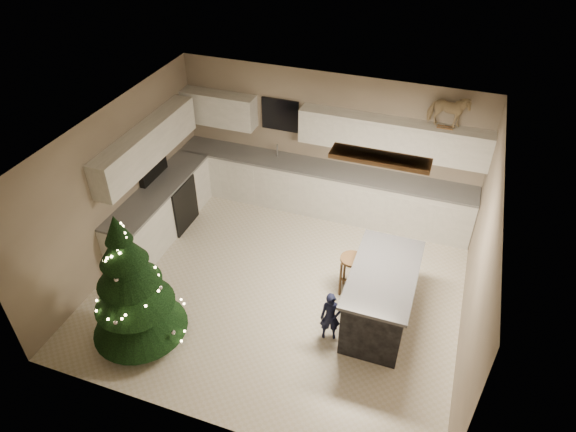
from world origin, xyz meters
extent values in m
plane|color=beige|center=(0.00, 0.00, 0.00)|extent=(5.50, 5.50, 0.00)
cube|color=tan|center=(0.00, 2.50, 1.30)|extent=(5.50, 0.02, 2.60)
cube|color=tan|center=(0.00, -2.50, 1.30)|extent=(5.50, 0.02, 2.60)
cube|color=tan|center=(-2.75, 0.00, 1.30)|extent=(0.02, 5.00, 2.60)
cube|color=tan|center=(2.75, 0.00, 1.30)|extent=(0.02, 5.00, 2.60)
cube|color=silver|center=(0.00, 0.00, 2.60)|extent=(5.50, 5.00, 0.02)
cube|color=brown|center=(1.30, 0.10, 2.55)|extent=(1.25, 0.32, 0.06)
cube|color=white|center=(1.30, 0.10, 2.52)|extent=(1.15, 0.24, 0.02)
cube|color=white|center=(0.00, 2.20, 0.45)|extent=(5.48, 0.60, 0.90)
cube|color=white|center=(-2.45, 0.60, 0.45)|extent=(0.60, 2.60, 0.90)
cube|color=slate|center=(0.00, 2.19, 0.92)|extent=(5.48, 0.62, 0.04)
cube|color=slate|center=(-2.44, 0.60, 0.92)|extent=(0.62, 2.60, 0.04)
cube|color=white|center=(-2.05, 2.33, 1.70)|extent=(1.40, 0.35, 0.60)
cube|color=white|center=(1.15, 2.33, 1.70)|extent=(3.20, 0.35, 0.60)
cube|color=white|center=(-2.58, 0.72, 1.70)|extent=(0.35, 2.60, 0.60)
cube|color=black|center=(-0.90, 2.47, 1.70)|extent=(0.70, 0.04, 0.60)
cube|color=#99999E|center=(-0.90, 2.20, 0.90)|extent=(0.55, 0.40, 0.06)
cylinder|color=#99999E|center=(-0.90, 2.30, 1.06)|extent=(0.03, 0.03, 0.24)
cube|color=black|center=(-2.43, 0.90, 0.45)|extent=(0.64, 0.75, 0.90)
cube|color=black|center=(-2.68, 0.90, 1.05)|extent=(0.10, 0.75, 0.30)
cube|color=black|center=(1.59, -0.17, 0.45)|extent=(0.80, 1.60, 0.90)
cube|color=#323137|center=(1.59, -0.17, 0.93)|extent=(0.90, 1.70, 0.05)
cylinder|color=brown|center=(1.05, 0.26, 0.67)|extent=(0.36, 0.36, 0.04)
cylinder|color=brown|center=(0.92, 0.14, 0.32)|extent=(0.04, 0.04, 0.65)
cylinder|color=brown|center=(1.18, 0.14, 0.32)|extent=(0.04, 0.04, 0.65)
cylinder|color=brown|center=(0.92, 0.39, 0.32)|extent=(0.04, 0.04, 0.65)
cylinder|color=brown|center=(1.18, 0.39, 0.32)|extent=(0.04, 0.04, 0.65)
cube|color=brown|center=(1.05, 0.26, 0.21)|extent=(0.28, 0.03, 0.03)
cylinder|color=#3F2816|center=(-1.50, -1.60, 0.14)|extent=(0.12, 0.12, 0.29)
cone|color=black|center=(-1.50, -1.60, 0.53)|extent=(1.30, 1.30, 0.67)
cone|color=black|center=(-1.50, -1.60, 0.96)|extent=(1.07, 1.07, 0.58)
cone|color=black|center=(-1.50, -1.60, 1.34)|extent=(0.84, 0.84, 0.53)
cone|color=black|center=(-1.50, -1.60, 1.68)|extent=(0.61, 0.61, 0.48)
cone|color=black|center=(-1.50, -1.60, 1.97)|extent=(0.35, 0.35, 0.38)
sphere|color=#FFD88C|center=(-0.82, -1.60, 0.24)|extent=(0.03, 0.03, 0.03)
sphere|color=#FFD88C|center=(-0.89, -1.35, 0.29)|extent=(0.03, 0.03, 0.03)
sphere|color=#FFD88C|center=(-1.03, -1.16, 0.34)|extent=(0.03, 0.03, 0.03)
sphere|color=#FFD88C|center=(-1.24, -1.03, 0.39)|extent=(0.03, 0.03, 0.03)
sphere|color=#FFD88C|center=(-1.47, -0.99, 0.44)|extent=(0.03, 0.03, 0.03)
sphere|color=#FFD88C|center=(-1.69, -1.03, 0.49)|extent=(0.03, 0.03, 0.03)
sphere|color=#FFD88C|center=(-1.88, -1.16, 0.54)|extent=(0.03, 0.03, 0.03)
sphere|color=#FFD88C|center=(-2.00, -1.33, 0.58)|extent=(0.03, 0.03, 0.03)
sphere|color=#FFD88C|center=(-2.04, -1.54, 0.63)|extent=(0.03, 0.03, 0.03)
sphere|color=#FFD88C|center=(-2.01, -1.74, 0.68)|extent=(0.03, 0.03, 0.03)
sphere|color=#FFD88C|center=(-1.91, -1.91, 0.73)|extent=(0.03, 0.03, 0.03)
sphere|color=#FFD88C|center=(-1.76, -2.02, 0.78)|extent=(0.03, 0.03, 0.03)
sphere|color=#FFD88C|center=(-1.59, -2.07, 0.83)|extent=(0.03, 0.03, 0.03)
sphere|color=#FFD88C|center=(-1.41, -2.05, 0.88)|extent=(0.03, 0.03, 0.03)
sphere|color=#FFD88C|center=(-1.26, -1.97, 0.93)|extent=(0.03, 0.03, 0.03)
sphere|color=#FFD88C|center=(-1.16, -1.84, 0.98)|extent=(0.03, 0.03, 0.03)
sphere|color=#FFD88C|center=(-1.11, -1.69, 1.03)|extent=(0.03, 0.03, 0.03)
sphere|color=#FFD88C|center=(-1.12, -1.54, 1.08)|extent=(0.03, 0.03, 0.03)
sphere|color=#FFD88C|center=(-1.18, -1.41, 1.13)|extent=(0.03, 0.03, 0.03)
sphere|color=#FFD88C|center=(-1.28, -1.32, 1.18)|extent=(0.03, 0.03, 0.03)
sphere|color=#FFD88C|center=(-1.41, -1.27, 1.23)|extent=(0.03, 0.03, 0.03)
sphere|color=#FFD88C|center=(-1.53, -1.28, 1.27)|extent=(0.03, 0.03, 0.03)
sphere|color=#FFD88C|center=(-1.64, -1.33, 1.32)|extent=(0.03, 0.03, 0.03)
sphere|color=#FFD88C|center=(-1.72, -1.41, 1.37)|extent=(0.03, 0.03, 0.03)
sphere|color=#FFD88C|center=(-1.76, -1.51, 1.42)|extent=(0.03, 0.03, 0.03)
sphere|color=#FFD88C|center=(-1.76, -1.61, 1.47)|extent=(0.03, 0.03, 0.03)
sphere|color=#FFD88C|center=(-1.72, -1.69, 1.52)|extent=(0.03, 0.03, 0.03)
sphere|color=#FFD88C|center=(-1.66, -1.76, 1.57)|extent=(0.03, 0.03, 0.03)
sphere|color=#FFD88C|center=(-1.58, -1.79, 1.62)|extent=(0.03, 0.03, 0.03)
sphere|color=#FFD88C|center=(-1.51, -1.78, 1.67)|extent=(0.03, 0.03, 0.03)
sphere|color=#FFD88C|center=(-1.45, -1.76, 1.72)|extent=(0.03, 0.03, 0.03)
sphere|color=#FFD88C|center=(-1.40, -1.71, 1.77)|extent=(0.03, 0.03, 0.03)
sphere|color=#FFD88C|center=(-1.38, -1.66, 1.82)|extent=(0.03, 0.03, 0.03)
sphere|color=#FFD88C|center=(-1.39, -1.61, 1.87)|extent=(0.03, 0.03, 0.03)
sphere|color=#FFD88C|center=(-1.41, -1.57, 1.91)|extent=(0.03, 0.03, 0.03)
sphere|color=#FFD88C|center=(-1.44, -1.55, 1.96)|extent=(0.03, 0.03, 0.03)
sphere|color=#FFD88C|center=(-1.47, -1.54, 2.01)|extent=(0.03, 0.03, 0.03)
sphere|color=silver|center=(-0.92, -1.60, 0.38)|extent=(0.07, 0.07, 0.07)
sphere|color=silver|center=(-1.81, -1.19, 0.58)|extent=(0.07, 0.07, 0.07)
sphere|color=silver|center=(-1.64, -2.02, 0.77)|extent=(0.07, 0.07, 0.07)
sphere|color=silver|center=(-1.15, -1.48, 0.96)|extent=(0.07, 0.07, 0.07)
sphere|color=silver|center=(-1.75, -1.42, 1.15)|extent=(0.07, 0.07, 0.07)
sphere|color=silver|center=(-1.50, -1.84, 1.34)|extent=(0.07, 0.07, 0.07)
sphere|color=silver|center=(-1.37, -1.50, 1.53)|extent=(0.07, 0.07, 0.07)
sphere|color=silver|center=(-1.60, -1.57, 1.73)|extent=(0.07, 0.07, 0.07)
sphere|color=silver|center=(-1.49, -1.63, 1.92)|extent=(0.07, 0.07, 0.07)
imported|color=black|center=(1.00, -0.71, 0.40)|extent=(0.34, 0.27, 0.80)
cube|color=brown|center=(1.96, 2.29, 2.01)|extent=(0.25, 0.02, 0.02)
cube|color=brown|center=(1.96, 2.36, 2.01)|extent=(0.25, 0.02, 0.02)
imported|color=beige|center=(1.96, 2.33, 2.29)|extent=(0.64, 0.31, 0.54)
camera|label=1|loc=(2.06, -5.46, 5.79)|focal=32.00mm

